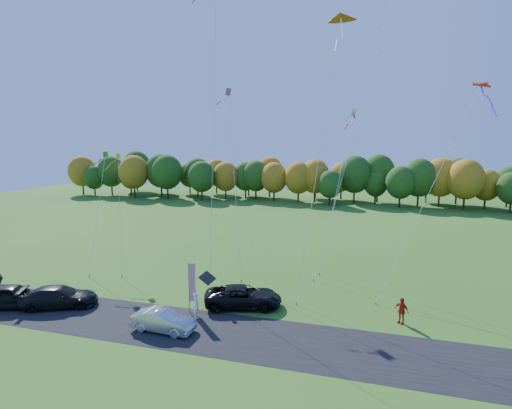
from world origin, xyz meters
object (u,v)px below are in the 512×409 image
(silver_sedan, at_px, (163,321))
(black_suv, at_px, (243,297))
(feather_flag, at_px, (191,282))
(person_east, at_px, (401,310))

(silver_sedan, bearing_deg, black_suv, -33.75)
(feather_flag, bearing_deg, person_east, 9.22)
(black_suv, bearing_deg, feather_flag, 104.49)
(person_east, height_order, feather_flag, feather_flag)
(black_suv, bearing_deg, silver_sedan, 127.38)
(silver_sedan, relative_size, person_east, 2.33)
(silver_sedan, relative_size, feather_flag, 1.12)
(silver_sedan, height_order, person_east, person_east)
(silver_sedan, xyz_separation_m, feather_flag, (0.53, 3.25, 1.61))
(black_suv, relative_size, person_east, 3.17)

